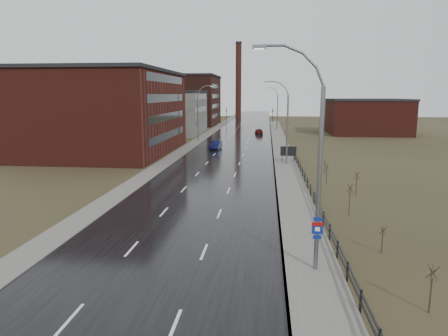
% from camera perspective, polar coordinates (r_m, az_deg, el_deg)
% --- Properties ---
extents(ground, '(320.00, 320.00, 0.00)m').
position_cam_1_polar(ground, '(22.06, -10.68, -15.52)').
color(ground, '#2D2819').
rests_on(ground, ground).
extents(road, '(14.00, 300.00, 0.06)m').
position_cam_1_polar(road, '(79.74, 1.74, 3.60)').
color(road, black).
rests_on(road, ground).
extents(sidewalk_right, '(3.20, 180.00, 0.18)m').
position_cam_1_polar(sidewalk_right, '(54.83, 8.73, 0.39)').
color(sidewalk_right, '#595651').
rests_on(sidewalk_right, ground).
extents(curb_right, '(0.16, 180.00, 0.18)m').
position_cam_1_polar(curb_right, '(54.78, 7.14, 0.42)').
color(curb_right, slate).
rests_on(curb_right, ground).
extents(sidewalk_left, '(2.40, 260.00, 0.12)m').
position_cam_1_polar(sidewalk_left, '(80.76, -4.08, 3.69)').
color(sidewalk_left, '#595651').
rests_on(sidewalk_left, ground).
extents(warehouse_near, '(22.44, 28.56, 13.50)m').
position_cam_1_polar(warehouse_near, '(69.45, -16.93, 7.71)').
color(warehouse_near, '#471914').
rests_on(warehouse_near, ground).
extents(warehouse_mid, '(16.32, 20.40, 10.50)m').
position_cam_1_polar(warehouse_mid, '(99.95, -7.87, 7.92)').
color(warehouse_mid, slate).
rests_on(warehouse_mid, ground).
extents(warehouse_far, '(26.52, 24.48, 15.50)m').
position_cam_1_polar(warehouse_far, '(130.21, -6.87, 9.62)').
color(warehouse_far, '#331611').
rests_on(warehouse_far, ground).
extents(building_right, '(18.36, 16.32, 8.50)m').
position_cam_1_polar(building_right, '(103.96, 19.76, 6.95)').
color(building_right, '#471914').
rests_on(building_right, ground).
extents(smokestack, '(2.70, 2.70, 30.70)m').
position_cam_1_polar(smokestack, '(169.46, 2.08, 12.50)').
color(smokestack, '#331611').
rests_on(smokestack, ground).
extents(streetlight_main, '(3.91, 0.29, 12.11)m').
position_cam_1_polar(streetlight_main, '(21.37, 12.69, 0.68)').
color(streetlight_main, slate).
rests_on(streetlight_main, ground).
extents(streetlight_right_mid, '(3.36, 0.28, 11.35)m').
position_cam_1_polar(streetlight_right_mid, '(55.12, 8.75, 6.46)').
color(streetlight_right_mid, slate).
rests_on(streetlight_right_mid, ground).
extents(streetlight_left, '(3.36, 0.28, 11.35)m').
position_cam_1_polar(streetlight_left, '(82.17, -3.54, 7.86)').
color(streetlight_left, slate).
rests_on(streetlight_left, ground).
extents(streetlight_right_far, '(3.36, 0.28, 11.35)m').
position_cam_1_polar(streetlight_right_far, '(109.03, 7.49, 8.44)').
color(streetlight_right_far, slate).
rests_on(streetlight_right_far, ground).
extents(guardrail, '(0.10, 53.05, 1.10)m').
position_cam_1_polar(guardrail, '(38.53, 12.37, -3.09)').
color(guardrail, black).
rests_on(guardrail, ground).
extents(shrub_a, '(0.54, 0.56, 2.25)m').
position_cam_1_polar(shrub_a, '(20.54, 27.49, -14.94)').
color(shrub_a, '#382D23').
rests_on(shrub_a, ground).
extents(shrub_b, '(0.41, 0.43, 1.70)m').
position_cam_1_polar(shrub_b, '(26.57, 21.69, -9.41)').
color(shrub_b, '#382D23').
rests_on(shrub_b, ground).
extents(shrub_c, '(0.62, 0.65, 2.62)m').
position_cam_1_polar(shrub_c, '(33.59, 17.52, -4.16)').
color(shrub_c, '#382D23').
rests_on(shrub_c, ground).
extents(shrub_d, '(0.56, 0.59, 2.38)m').
position_cam_1_polar(shrub_d, '(40.01, 18.40, -2.08)').
color(shrub_d, '#382D23').
rests_on(shrub_d, ground).
extents(shrub_e, '(0.54, 0.57, 2.26)m').
position_cam_1_polar(shrub_e, '(44.19, 14.45, -0.80)').
color(shrub_e, '#382D23').
rests_on(shrub_e, ground).
extents(shrub_f, '(0.40, 0.42, 1.64)m').
position_cam_1_polar(shrub_f, '(50.67, 14.21, 0.25)').
color(shrub_f, '#382D23').
rests_on(shrub_f, ground).
extents(billboard, '(2.22, 0.17, 2.39)m').
position_cam_1_polar(billboard, '(56.93, 9.17, 2.32)').
color(billboard, black).
rests_on(billboard, ground).
extents(traffic_light_left, '(0.58, 2.73, 5.30)m').
position_cam_1_polar(traffic_light_left, '(139.72, 0.34, 8.46)').
color(traffic_light_left, black).
rests_on(traffic_light_left, ground).
extents(traffic_light_right, '(0.58, 2.73, 5.30)m').
position_cam_1_polar(traffic_light_right, '(139.04, 6.99, 8.37)').
color(traffic_light_right, black).
rests_on(traffic_light_right, ground).
extents(car_near, '(1.82, 4.60, 1.49)m').
position_cam_1_polar(car_near, '(70.17, -1.19, 3.25)').
color(car_near, '#0B0E37').
rests_on(car_near, ground).
extents(car_far, '(2.17, 4.30, 1.41)m').
position_cam_1_polar(car_far, '(97.31, 5.01, 5.22)').
color(car_far, '#550F0E').
rests_on(car_far, ground).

